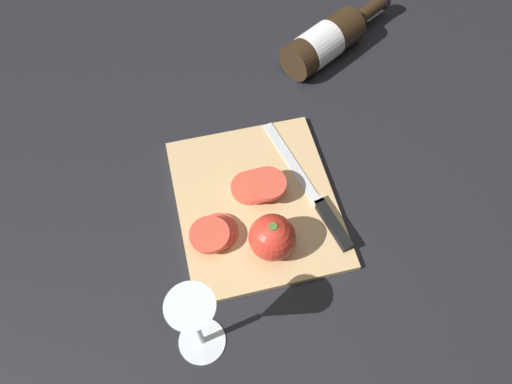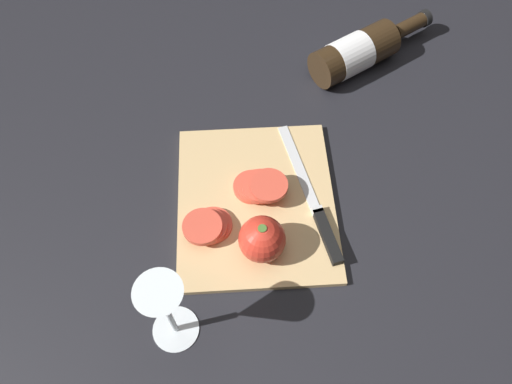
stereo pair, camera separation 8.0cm
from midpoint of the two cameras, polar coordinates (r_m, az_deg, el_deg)
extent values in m
plane|color=black|center=(0.89, 4.25, -4.11)|extent=(3.00, 3.00, 0.00)
cube|color=tan|center=(0.90, 2.53, -1.36)|extent=(0.33, 0.28, 0.01)
cylinder|color=#332314|center=(1.11, 13.26, 15.02)|extent=(0.16, 0.20, 0.08)
cone|color=#332314|center=(1.18, 17.23, 16.68)|extent=(0.08, 0.06, 0.08)
cylinder|color=#332314|center=(1.21, 19.01, 17.39)|extent=(0.07, 0.08, 0.03)
cylinder|color=black|center=(1.24, 20.54, 17.98)|extent=(0.04, 0.03, 0.04)
cylinder|color=silver|center=(1.10, 12.67, 14.76)|extent=(0.11, 0.11, 0.08)
cylinder|color=silver|center=(0.82, -6.31, -15.53)|extent=(0.07, 0.07, 0.00)
cylinder|color=silver|center=(0.78, -6.62, -14.67)|extent=(0.01, 0.01, 0.08)
cone|color=silver|center=(0.70, -7.32, -12.70)|extent=(0.07, 0.07, 0.09)
cone|color=#DBCC84|center=(0.72, -7.11, -13.31)|extent=(0.03, 0.03, 0.04)
sphere|color=red|center=(0.82, 3.49, -5.64)|extent=(0.08, 0.08, 0.08)
cylinder|color=#47702D|center=(0.78, 3.63, -4.50)|extent=(0.01, 0.01, 0.01)
cube|color=silver|center=(0.94, 7.33, 2.63)|extent=(0.20, 0.06, 0.00)
cube|color=silver|center=(0.89, 9.57, -2.32)|extent=(0.02, 0.02, 0.01)
cube|color=black|center=(0.87, 10.80, -5.20)|extent=(0.11, 0.04, 0.01)
cylinder|color=#DB4C38|center=(0.91, 2.04, 0.41)|extent=(0.07, 0.07, 0.01)
cylinder|color=#DB4C38|center=(0.89, 2.60, 0.45)|extent=(0.07, 0.07, 0.01)
cylinder|color=#DB4C38|center=(0.88, 3.16, 0.49)|extent=(0.07, 0.07, 0.01)
cylinder|color=#DB4C38|center=(0.87, 3.75, 0.53)|extent=(0.07, 0.07, 0.01)
cylinder|color=#DB4C38|center=(0.87, -2.34, -4.09)|extent=(0.07, 0.07, 0.01)
cylinder|color=#DB4C38|center=(0.86, -2.90, -4.14)|extent=(0.07, 0.07, 0.01)
cylinder|color=#DB4C38|center=(0.84, -3.48, -4.19)|extent=(0.07, 0.07, 0.01)
camera|label=1|loc=(0.04, -87.37, 4.36)|focal=35.00mm
camera|label=2|loc=(0.04, 92.63, -4.36)|focal=35.00mm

